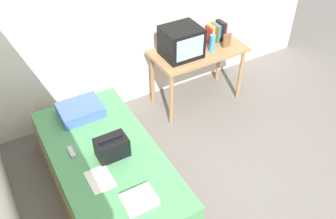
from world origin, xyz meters
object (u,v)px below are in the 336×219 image
Objects in this scene: folded_towel at (139,200)px; desk at (198,57)px; pillow at (80,110)px; water_bottle at (212,43)px; picture_frame at (227,40)px; bed at (109,172)px; magazine at (100,179)px; remote_silver at (71,152)px; book_row at (216,32)px; remote_dark at (140,194)px; handbag at (112,147)px; tv at (181,42)px.

desk is at bearing 43.61° from folded_towel.
pillow is 1.60× the size of folded_towel.
water_bottle is 1.18× the size of picture_frame.
bed is 0.40m from magazine.
remote_silver is (-0.27, -0.50, -0.05)m from pillow.
remote_silver is at bearing 145.87° from bed.
desk is at bearing 4.95° from pillow.
folded_towel is (-1.67, -1.37, -0.34)m from water_bottle.
pillow reaches higher than folded_towel.
bed is 8.18× the size of book_row.
bed is 2.20m from book_row.
water_bottle is at bearing 27.63° from magazine.
remote_dark is 1.08× the size of remote_silver.
book_row reaches higher than water_bottle.
folded_towel reaches higher than bed.
pillow is at bearing 91.75° from folded_towel.
book_row is 2.46m from folded_towel.
folded_towel is at bearing -63.45° from magazine.
bed is at bearing -89.36° from pillow.
bed is 11.24× the size of picture_frame.
water_bottle reaches higher than remote_silver.
book_row is at bearing 6.85° from pillow.
magazine is (-0.22, -0.22, -0.10)m from handbag.
water_bottle is 1.46× the size of remote_silver.
pillow is 0.57m from remote_silver.
magazine is (-0.16, -0.94, -0.06)m from pillow.
desk reaches higher than magazine.
book_row reaches higher than folded_towel.
book_row is 0.84× the size of magazine.
tv reaches higher than water_bottle.
bed is 9.51× the size of water_bottle.
tv is 2.09× the size of water_bottle.
desk is at bearing 42.99° from remote_dark.
folded_towel is (-1.86, -1.57, -0.35)m from book_row.
handbag is 2.08× the size of remote_silver.
bed is at bearing 57.43° from magazine.
tv reaches higher than folded_towel.
bed is 0.43m from remote_silver.
bed is at bearing -34.13° from remote_silver.
folded_towel is at bearing -69.60° from remote_silver.
tv reaches higher than desk.
remote_silver is at bearing 146.66° from handbag.
remote_dark is at bearing -86.46° from pillow.
bed is 4.55× the size of tv.
book_row reaches higher than remote_dark.
tv is at bearing 21.39° from remote_silver.
desk is 7.44× the size of remote_dark.
desk reaches higher than folded_towel.
remote_dark is (0.07, -0.58, 0.26)m from bed.
bed is 2.13m from picture_frame.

